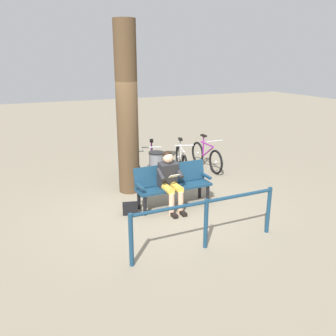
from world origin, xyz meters
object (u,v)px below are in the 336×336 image
object	(u,v)px
bench	(172,182)
bicycle_silver	(206,156)
bicycle_red	(131,168)
person_reading	(170,178)
litter_bin	(157,169)
bicycle_green	(152,163)
handbag	(130,208)
bicycle_black	(181,161)
tree_trunk	(127,111)

from	to	relation	value
bench	bicycle_silver	bearing A→B (deg)	-136.22
bench	bicycle_red	bearing A→B (deg)	-79.63
person_reading	litter_bin	distance (m)	1.39
bicycle_green	bicycle_silver	bearing A→B (deg)	110.67
person_reading	handbag	size ratio (longest dim) A/B	4.00
person_reading	litter_bin	xyz separation A→B (m)	(-0.27, -1.34, -0.24)
bicycle_black	person_reading	bearing A→B (deg)	-15.28
litter_bin	bicycle_silver	distance (m)	1.95
bicycle_black	bicycle_green	size ratio (longest dim) A/B	1.03
handbag	bicycle_black	distance (m)	2.80
person_reading	litter_bin	size ratio (longest dim) A/B	1.40
bicycle_silver	bicycle_red	distance (m)	2.29
tree_trunk	handbag	bearing A→B (deg)	71.88
bench	bicycle_red	world-z (taller)	bicycle_red
bicycle_black	bicycle_red	bearing A→B (deg)	-70.73
bicycle_green	bench	bearing A→B (deg)	12.61
handbag	bicycle_red	world-z (taller)	bicycle_red
tree_trunk	bicycle_red	size ratio (longest dim) A/B	2.23
handbag	tree_trunk	world-z (taller)	tree_trunk
person_reading	tree_trunk	world-z (taller)	tree_trunk
tree_trunk	bicycle_silver	bearing A→B (deg)	-163.30
bicycle_red	handbag	bearing A→B (deg)	-17.52
bicycle_silver	tree_trunk	bearing A→B (deg)	-72.43
person_reading	handbag	bearing A→B (deg)	-5.75
person_reading	tree_trunk	size ratio (longest dim) A/B	0.32
bicycle_black	bicycle_green	world-z (taller)	same
bench	person_reading	bearing A→B (deg)	50.20
bench	tree_trunk	bearing A→B (deg)	-64.61
handbag	bicycle_red	bearing A→B (deg)	-109.20
handbag	litter_bin	size ratio (longest dim) A/B	0.35
bench	litter_bin	distance (m)	1.18
bench	bicycle_green	size ratio (longest dim) A/B	1.02
litter_bin	bicycle_green	bearing A→B (deg)	-103.67
bicycle_black	handbag	bearing A→B (deg)	-30.71
handbag	bicycle_red	xyz separation A→B (m)	(-0.63, -1.82, 0.24)
bicycle_silver	bicycle_green	distance (m)	1.62
tree_trunk	bicycle_green	bearing A→B (deg)	-138.17
person_reading	bicycle_black	bearing A→B (deg)	-123.08
person_reading	bicycle_red	world-z (taller)	person_reading
tree_trunk	bicycle_green	size ratio (longest dim) A/B	2.38
handbag	bicycle_red	size ratio (longest dim) A/B	0.18
tree_trunk	litter_bin	world-z (taller)	tree_trunk
bicycle_red	bicycle_green	bearing A→B (deg)	109.78
tree_trunk	bicycle_black	size ratio (longest dim) A/B	2.32
bench	bicycle_silver	distance (m)	2.72
bicycle_black	litter_bin	bearing A→B (deg)	-40.81
person_reading	tree_trunk	bearing A→B (deg)	-72.68
bicycle_black	bicycle_silver	bearing A→B (deg)	115.63
litter_bin	bicycle_silver	world-z (taller)	bicycle_silver
bench	bicycle_black	bearing A→B (deg)	-122.39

